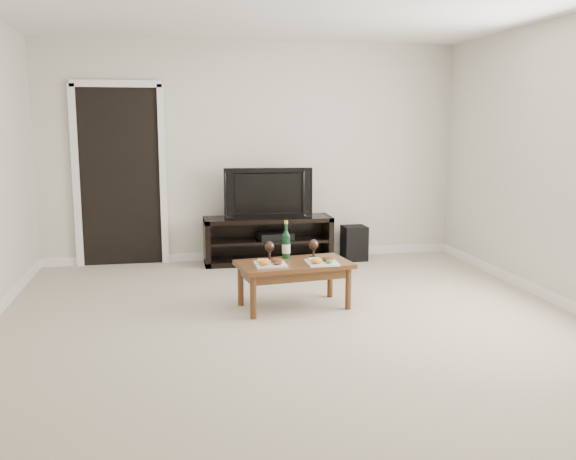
# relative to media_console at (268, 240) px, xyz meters

# --- Properties ---
(floor) EXTENTS (5.50, 5.50, 0.00)m
(floor) POSITION_rel_media_console_xyz_m (-0.14, -2.50, -0.28)
(floor) COLOR #BEB399
(floor) RESTS_ON ground
(back_wall) EXTENTS (5.00, 0.04, 2.60)m
(back_wall) POSITION_rel_media_console_xyz_m (-0.14, 0.27, 1.02)
(back_wall) COLOR beige
(back_wall) RESTS_ON ground
(doorway) EXTENTS (0.90, 0.02, 2.05)m
(doorway) POSITION_rel_media_console_xyz_m (-1.69, 0.24, 0.75)
(doorway) COLOR black
(doorway) RESTS_ON ground
(media_console) EXTENTS (1.51, 0.45, 0.55)m
(media_console) POSITION_rel_media_console_xyz_m (0.00, 0.00, 0.00)
(media_console) COLOR black
(media_console) RESTS_ON ground
(television) EXTENTS (1.03, 0.23, 0.59)m
(television) POSITION_rel_media_console_xyz_m (0.00, 0.00, 0.57)
(television) COLOR black
(television) RESTS_ON media_console
(av_receiver) EXTENTS (0.43, 0.34, 0.08)m
(av_receiver) POSITION_rel_media_console_xyz_m (0.08, -0.01, 0.05)
(av_receiver) COLOR black
(av_receiver) RESTS_ON media_console
(subwoofer) EXTENTS (0.29, 0.29, 0.42)m
(subwoofer) POSITION_rel_media_console_xyz_m (1.05, -0.04, -0.07)
(subwoofer) COLOR black
(subwoofer) RESTS_ON ground
(coffee_table) EXTENTS (1.07, 0.69, 0.42)m
(coffee_table) POSITION_rel_media_console_xyz_m (-0.05, -1.88, -0.07)
(coffee_table) COLOR brown
(coffee_table) RESTS_ON ground
(plate_left) EXTENTS (0.27, 0.27, 0.07)m
(plate_left) POSITION_rel_media_console_xyz_m (-0.28, -1.96, 0.18)
(plate_left) COLOR white
(plate_left) RESTS_ON coffee_table
(plate_right) EXTENTS (0.27, 0.27, 0.07)m
(plate_right) POSITION_rel_media_console_xyz_m (0.18, -1.99, 0.18)
(plate_right) COLOR white
(plate_right) RESTS_ON coffee_table
(wine_bottle) EXTENTS (0.07, 0.07, 0.35)m
(wine_bottle) POSITION_rel_media_console_xyz_m (-0.09, -1.68, 0.32)
(wine_bottle) COLOR #0E331A
(wine_bottle) RESTS_ON coffee_table
(goblet_left) EXTENTS (0.09, 0.09, 0.17)m
(goblet_left) POSITION_rel_media_console_xyz_m (-0.25, -1.72, 0.23)
(goblet_left) COLOR #35241C
(goblet_left) RESTS_ON coffee_table
(goblet_right) EXTENTS (0.09, 0.09, 0.17)m
(goblet_right) POSITION_rel_media_console_xyz_m (0.17, -1.70, 0.23)
(goblet_right) COLOR #35241C
(goblet_right) RESTS_ON coffee_table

